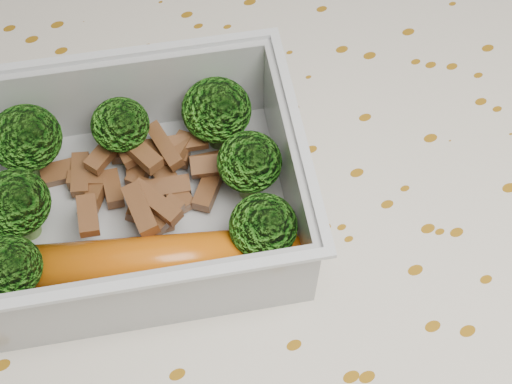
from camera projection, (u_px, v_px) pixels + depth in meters
name	position (u px, v px, depth m)	size (l,w,h in m)	color
dining_table	(242.00, 270.00, 0.52)	(1.40, 0.90, 0.75)	brown
tablecloth	(241.00, 238.00, 0.48)	(1.46, 0.96, 0.19)	silver
lunch_container	(136.00, 199.00, 0.42)	(0.23, 0.20, 0.07)	silver
broccoli_florets	(130.00, 170.00, 0.42)	(0.18, 0.16, 0.05)	#608C3F
meat_pile	(145.00, 176.00, 0.44)	(0.12, 0.08, 0.03)	brown
sausage	(151.00, 262.00, 0.41)	(0.17, 0.08, 0.03)	#C95A0C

